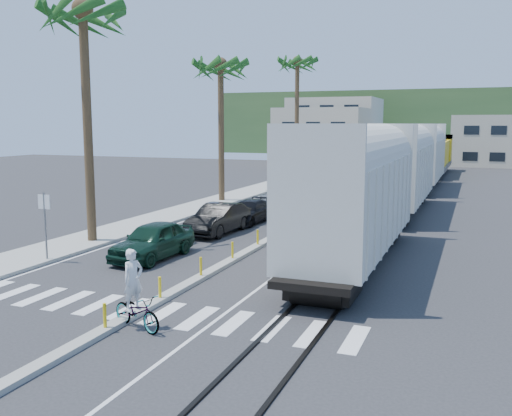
% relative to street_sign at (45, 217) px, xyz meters
% --- Properties ---
extents(ground, '(140.00, 140.00, 0.00)m').
position_rel_street_sign_xyz_m(ground, '(7.30, -2.00, -1.97)').
color(ground, '#28282B').
rests_on(ground, ground).
extents(sidewalk, '(3.00, 90.00, 0.15)m').
position_rel_street_sign_xyz_m(sidewalk, '(-1.20, 23.00, -1.90)').
color(sidewalk, gray).
rests_on(sidewalk, ground).
extents(rails, '(1.56, 100.00, 0.06)m').
position_rel_street_sign_xyz_m(rails, '(12.30, 26.00, -1.94)').
color(rails, black).
rests_on(rails, ground).
extents(median, '(0.45, 60.00, 0.85)m').
position_rel_street_sign_xyz_m(median, '(7.30, 17.96, -1.88)').
color(median, gray).
rests_on(median, ground).
extents(crosswalk, '(14.00, 2.20, 0.01)m').
position_rel_street_sign_xyz_m(crosswalk, '(7.30, -4.00, -1.97)').
color(crosswalk, silver).
rests_on(crosswalk, ground).
extents(lane_markings, '(9.42, 90.00, 0.01)m').
position_rel_street_sign_xyz_m(lane_markings, '(5.15, 23.00, -1.97)').
color(lane_markings, silver).
rests_on(lane_markings, ground).
extents(freight_train, '(3.00, 60.94, 5.85)m').
position_rel_street_sign_xyz_m(freight_train, '(12.30, 24.94, 0.93)').
color(freight_train, beige).
rests_on(freight_train, ground).
extents(palm_trees, '(3.50, 37.20, 13.75)m').
position_rel_street_sign_xyz_m(palm_trees, '(-0.80, 20.70, 8.84)').
color(palm_trees, brown).
rests_on(palm_trees, ground).
extents(street_sign, '(0.60, 0.08, 3.00)m').
position_rel_street_sign_xyz_m(street_sign, '(0.00, 0.00, 0.00)').
color(street_sign, slate).
rests_on(street_sign, ground).
extents(buildings, '(38.00, 27.00, 10.00)m').
position_rel_street_sign_xyz_m(buildings, '(0.89, 69.66, 2.39)').
color(buildings, '#BCAD95').
rests_on(buildings, ground).
extents(hillside, '(80.00, 20.00, 12.00)m').
position_rel_street_sign_xyz_m(hillside, '(7.30, 98.00, 4.03)').
color(hillside, '#385628').
rests_on(hillside, ground).
extents(car_lead, '(2.26, 4.88, 1.61)m').
position_rel_street_sign_xyz_m(car_lead, '(3.86, 2.22, -1.16)').
color(car_lead, black).
rests_on(car_lead, ground).
extents(car_second, '(2.20, 5.03, 1.60)m').
position_rel_street_sign_xyz_m(car_second, '(4.10, 8.48, -1.17)').
color(car_second, black).
rests_on(car_second, ground).
extents(car_third, '(2.51, 4.86, 1.34)m').
position_rel_street_sign_xyz_m(car_third, '(4.38, 12.16, -1.30)').
color(car_third, black).
rests_on(car_third, ground).
extents(car_rear, '(3.40, 5.70, 1.46)m').
position_rel_street_sign_xyz_m(car_rear, '(4.05, 18.97, -1.24)').
color(car_rear, '#929496').
rests_on(car_rear, ground).
extents(cyclist, '(1.93, 2.39, 2.34)m').
position_rel_street_sign_xyz_m(cyclist, '(7.97, -5.44, -1.24)').
color(cyclist, '#9EA0A5').
rests_on(cyclist, ground).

